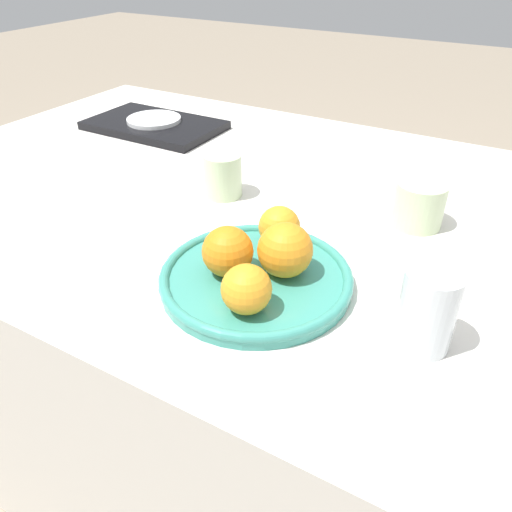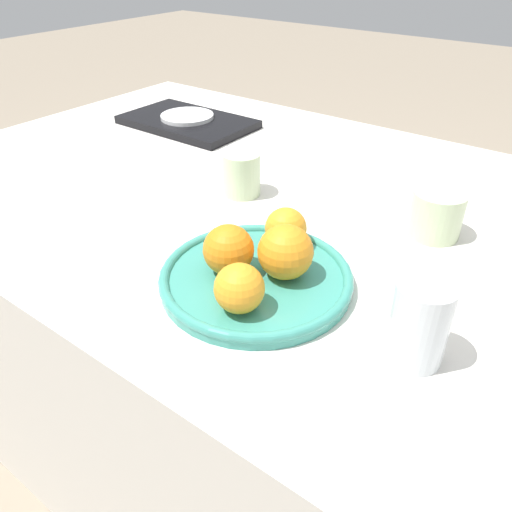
% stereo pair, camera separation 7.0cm
% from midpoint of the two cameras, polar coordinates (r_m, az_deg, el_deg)
% --- Properties ---
extents(ground_plane, '(12.00, 12.00, 0.00)m').
position_cam_midpoint_polar(ground_plane, '(1.46, -2.78, -18.61)').
color(ground_plane, gray).
extents(table, '(1.50, 0.99, 0.71)m').
position_cam_midpoint_polar(table, '(1.20, -3.24, -8.04)').
color(table, silver).
rests_on(table, ground_plane).
extents(fruit_platter, '(0.28, 0.28, 0.02)m').
position_cam_midpoint_polar(fruit_platter, '(0.72, -2.78, -2.58)').
color(fruit_platter, teal).
rests_on(fruit_platter, table).
extents(orange_0, '(0.08, 0.08, 0.08)m').
position_cam_midpoint_polar(orange_0, '(0.70, 0.49, 0.59)').
color(orange_0, orange).
rests_on(orange_0, fruit_platter).
extents(orange_1, '(0.07, 0.07, 0.07)m').
position_cam_midpoint_polar(orange_1, '(0.71, -6.10, 0.42)').
color(orange_1, orange).
rests_on(orange_1, fruit_platter).
extents(orange_2, '(0.07, 0.07, 0.07)m').
position_cam_midpoint_polar(orange_2, '(0.64, -4.26, -3.92)').
color(orange_2, orange).
rests_on(orange_2, fruit_platter).
extents(orange_3, '(0.07, 0.07, 0.07)m').
position_cam_midpoint_polar(orange_3, '(0.77, 0.09, 3.29)').
color(orange_3, orange).
rests_on(orange_3, fruit_platter).
extents(water_glass, '(0.07, 0.07, 0.11)m').
position_cam_midpoint_polar(water_glass, '(0.62, 15.98, -6.02)').
color(water_glass, silver).
rests_on(water_glass, table).
extents(serving_tray, '(0.34, 0.20, 0.02)m').
position_cam_midpoint_polar(serving_tray, '(1.36, -13.02, 14.32)').
color(serving_tray, black).
rests_on(serving_tray, table).
extents(side_plate, '(0.14, 0.14, 0.01)m').
position_cam_midpoint_polar(side_plate, '(1.36, -13.10, 14.92)').
color(side_plate, white).
rests_on(side_plate, serving_tray).
extents(cup_0, '(0.07, 0.07, 0.08)m').
position_cam_midpoint_polar(cup_0, '(0.97, -5.92, 9.11)').
color(cup_0, beige).
rests_on(cup_0, table).
extents(cup_1, '(0.09, 0.09, 0.08)m').
position_cam_midpoint_polar(cup_1, '(0.89, 16.03, 5.62)').
color(cup_1, beige).
rests_on(cup_1, table).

